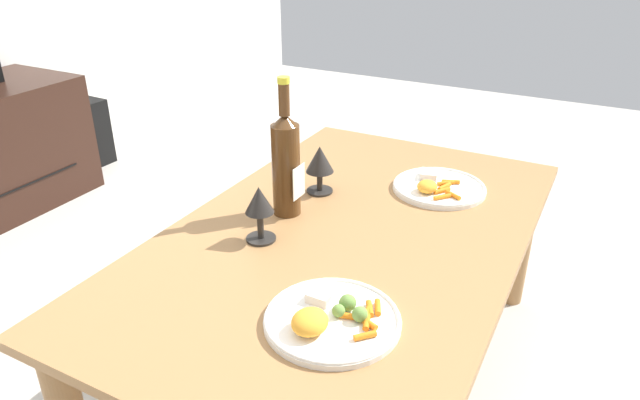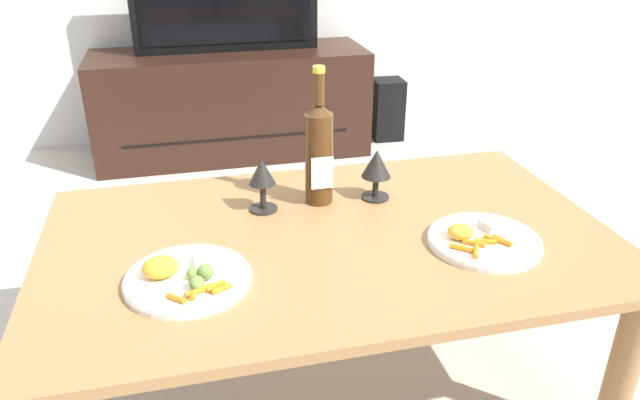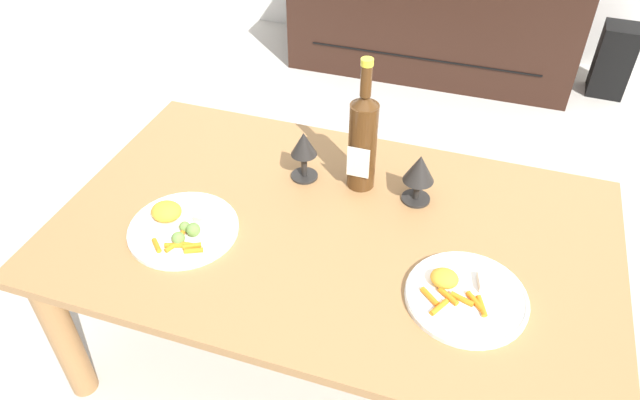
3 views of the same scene
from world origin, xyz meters
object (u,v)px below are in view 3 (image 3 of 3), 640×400
object	(u,v)px
dinner_plate_right	(465,295)
tv_stand	(434,18)
dinner_plate_left	(182,227)
goblet_left	(304,148)
goblet_right	(419,171)
wine_bottle	(363,139)
dining_table	(333,248)
floor_speaker	(614,60)

from	to	relation	value
dinner_plate_right	tv_stand	bearing A→B (deg)	101.07
tv_stand	dinner_plate_left	distance (m)	2.02
goblet_left	goblet_right	world-z (taller)	goblet_left
wine_bottle	dinner_plate_right	world-z (taller)	wine_bottle
goblet_left	dining_table	bearing A→B (deg)	-51.29
dining_table	dinner_plate_right	xyz separation A→B (m)	(0.34, -0.13, 0.08)
goblet_right	dinner_plate_left	world-z (taller)	goblet_right
goblet_right	dinner_plate_left	distance (m)	0.60
floor_speaker	dinner_plate_right	bearing A→B (deg)	-101.22
dining_table	goblet_right	world-z (taller)	goblet_right
wine_bottle	goblet_right	bearing A→B (deg)	-6.22
floor_speaker	dinner_plate_right	distance (m)	2.08
goblet_right	goblet_left	bearing A→B (deg)	180.00
dining_table	goblet_right	xyz separation A→B (m)	(0.17, 0.17, 0.16)
dining_table	goblet_left	size ratio (longest dim) A/B	9.61
tv_stand	dinner_plate_right	distance (m)	2.03
floor_speaker	goblet_left	xyz separation A→B (m)	(-0.96, -1.70, 0.41)
dining_table	goblet_left	world-z (taller)	goblet_left
dining_table	goblet_left	xyz separation A→B (m)	(-0.13, 0.17, 0.17)
dinner_plate_left	floor_speaker	bearing A→B (deg)	59.82
floor_speaker	wine_bottle	xyz separation A→B (m)	(-0.80, -1.69, 0.46)
dining_table	goblet_right	bearing A→B (deg)	44.45
wine_bottle	dinner_plate_left	size ratio (longest dim) A/B	1.36
wine_bottle	goblet_left	distance (m)	0.16
goblet_right	dinner_plate_left	bearing A→B (deg)	-150.01
tv_stand	goblet_left	xyz separation A→B (m)	(-0.08, -1.69, 0.31)
wine_bottle	floor_speaker	bearing A→B (deg)	64.55
goblet_right	dinner_plate_left	xyz separation A→B (m)	(-0.51, -0.30, -0.08)
goblet_right	dining_table	bearing A→B (deg)	-135.55
tv_stand	wine_bottle	bearing A→B (deg)	-87.62
wine_bottle	goblet_right	size ratio (longest dim) A/B	2.63
dining_table	goblet_right	size ratio (longest dim) A/B	9.82
goblet_right	dinner_plate_right	bearing A→B (deg)	-60.61
floor_speaker	dinner_plate_left	bearing A→B (deg)	-117.76
dining_table	floor_speaker	size ratio (longest dim) A/B	3.98
goblet_right	dinner_plate_left	size ratio (longest dim) A/B	0.52
dining_table	dinner_plate_left	xyz separation A→B (m)	(-0.34, -0.13, 0.09)
dinner_plate_right	dinner_plate_left	bearing A→B (deg)	-179.90
dining_table	wine_bottle	xyz separation A→B (m)	(0.02, 0.18, 0.22)
dinner_plate_left	tv_stand	bearing A→B (deg)	81.66
tv_stand	wine_bottle	world-z (taller)	wine_bottle
goblet_right	tv_stand	bearing A→B (deg)	97.49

